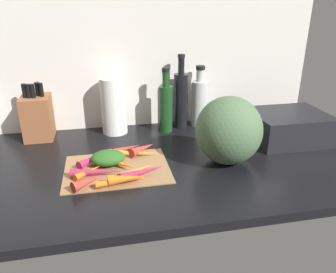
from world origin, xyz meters
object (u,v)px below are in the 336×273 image
(cutting_board, at_px, (117,169))
(carrot_7, at_px, (94,158))
(carrot_12, at_px, (122,181))
(winter_squash, at_px, (229,131))
(carrot_4, at_px, (137,170))
(carrot_6, at_px, (88,181))
(carrot_0, at_px, (127,153))
(paper_towel_roll, at_px, (114,106))
(carrot_2, at_px, (122,164))
(carrot_10, at_px, (88,171))
(dish_rack, at_px, (288,126))
(bottle_2, at_px, (199,101))
(carrot_3, at_px, (97,172))
(carrot_9, at_px, (139,153))
(knife_block, at_px, (38,117))
(carrot_11, at_px, (143,148))
(bottle_1, at_px, (181,99))
(carrot_5, at_px, (127,178))
(bottle_0, at_px, (166,107))
(carrot_1, at_px, (121,150))

(cutting_board, bearing_deg, carrot_7, 142.89)
(carrot_12, distance_m, winter_squash, 0.40)
(carrot_4, relative_size, carrot_6, 1.28)
(carrot_0, height_order, carrot_7, carrot_7)
(paper_towel_roll, bearing_deg, carrot_2, -89.58)
(carrot_10, relative_size, dish_rack, 0.36)
(carrot_4, distance_m, carrot_12, 0.08)
(carrot_2, bearing_deg, carrot_7, 147.17)
(cutting_board, relative_size, bottle_2, 1.29)
(carrot_2, height_order, carrot_3, carrot_3)
(carrot_9, relative_size, knife_block, 0.67)
(carrot_11, xyz_separation_m, bottle_1, (0.21, 0.26, 0.11))
(carrot_5, height_order, bottle_0, bottle_0)
(carrot_7, bearing_deg, bottle_2, 33.02)
(carrot_3, bearing_deg, bottle_0, 50.47)
(carrot_5, height_order, carrot_10, carrot_5)
(carrot_1, bearing_deg, carrot_0, -45.47)
(carrot_9, relative_size, carrot_12, 0.97)
(carrot_0, distance_m, carrot_2, 0.09)
(carrot_6, bearing_deg, carrot_4, 17.73)
(cutting_board, distance_m, carrot_12, 0.11)
(bottle_0, bearing_deg, carrot_0, -129.31)
(carrot_2, xyz_separation_m, carrot_10, (-0.11, -0.03, -0.00))
(carrot_1, xyz_separation_m, carrot_3, (-0.09, -0.15, -0.00))
(carrot_2, bearing_deg, carrot_6, -136.61)
(bottle_2, bearing_deg, carrot_10, -141.03)
(bottle_0, bearing_deg, paper_towel_roll, 172.46)
(carrot_7, xyz_separation_m, carrot_9, (0.16, 0.02, -0.00))
(carrot_2, bearing_deg, winter_squash, -2.40)
(carrot_1, xyz_separation_m, carrot_10, (-0.11, -0.14, -0.00))
(carrot_3, xyz_separation_m, bottle_0, (0.30, 0.36, 0.09))
(cutting_board, height_order, carrot_3, carrot_3)
(carrot_11, bearing_deg, cutting_board, -135.40)
(carrot_2, distance_m, carrot_6, 0.15)
(carrot_2, xyz_separation_m, carrot_4, (0.05, -0.05, -0.00))
(carrot_3, distance_m, carrot_6, 0.07)
(carrot_7, bearing_deg, carrot_6, -95.58)
(carrot_5, distance_m, carrot_10, 0.14)
(carrot_9, height_order, carrot_12, same)
(dish_rack, bearing_deg, cutting_board, -170.06)
(knife_block, bearing_deg, bottle_0, -3.34)
(carrot_3, bearing_deg, carrot_2, 27.25)
(carrot_7, bearing_deg, carrot_5, -58.83)
(carrot_9, xyz_separation_m, bottle_0, (0.15, 0.24, 0.09))
(carrot_1, height_order, carrot_12, carrot_1)
(carrot_6, distance_m, carrot_12, 0.10)
(carrot_1, bearing_deg, carrot_6, -118.12)
(carrot_11, height_order, paper_towel_roll, paper_towel_roll)
(carrot_6, bearing_deg, carrot_12, -5.23)
(carrot_5, relative_size, dish_rack, 0.40)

